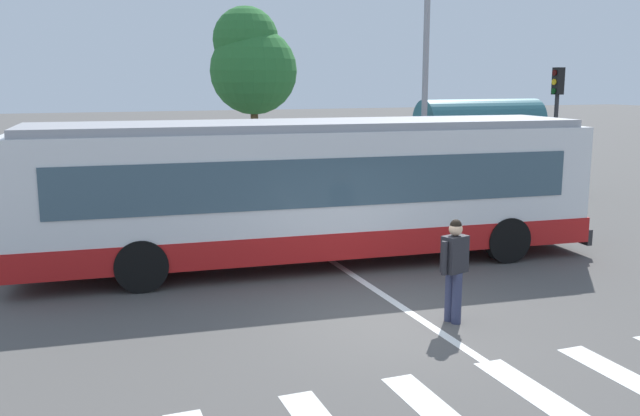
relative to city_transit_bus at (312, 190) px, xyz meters
The scene contains 13 objects.
ground_plane 4.24m from the city_transit_bus, 90.43° to the right, with size 160.00×160.00×0.00m, color #514F4C.
city_transit_bus is the anchor object (origin of this frame).
pedestrian_crossing_street 4.51m from the city_transit_bus, 78.84° to the right, with size 0.56×0.36×1.72m.
parked_car_black 10.53m from the city_transit_bus, 114.77° to the left, with size 2.27×4.66×1.35m.
parked_car_silver 9.19m from the city_transit_bus, 100.05° to the left, with size 2.26×4.66×1.35m.
parked_car_blue 8.83m from the city_transit_bus, 84.20° to the left, with size 1.99×4.56×1.35m.
parked_car_teal 9.79m from the city_transit_bus, 67.77° to the left, with size 1.96×4.55×1.35m.
traffic_light_far_corner 12.24m from the city_transit_bus, 27.02° to the left, with size 0.33×0.32×4.33m.
bus_stop_shelter 11.66m from the city_transit_bus, 39.10° to the left, with size 4.64×1.54×3.25m.
twin_arm_street_lamp 10.41m from the city_transit_bus, 46.30° to the left, with size 4.23×0.32×10.22m.
background_tree_right 18.59m from the city_transit_bus, 78.81° to the left, with size 4.05×4.05×7.26m.
crosswalk_painted_stripes 7.50m from the city_transit_bus, 91.98° to the right, with size 7.60×2.74×0.01m.
lane_center_line 2.53m from the city_transit_bus, 77.38° to the right, with size 0.16×24.00×0.01m, color silver.
Camera 1 is at (-4.94, -9.77, 3.91)m, focal length 38.72 mm.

